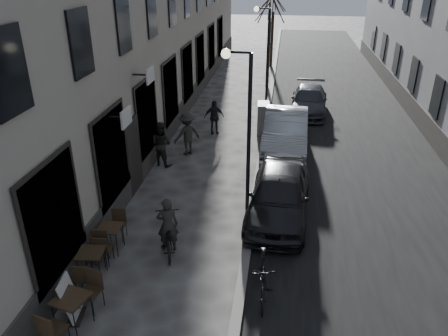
% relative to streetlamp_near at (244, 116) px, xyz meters
% --- Properties ---
extents(road, '(7.30, 60.00, 0.00)m').
position_rel_streetlamp_near_xyz_m(road, '(4.02, 10.00, -3.16)').
color(road, black).
rests_on(road, ground).
extents(kerb, '(0.25, 60.00, 0.12)m').
position_rel_streetlamp_near_xyz_m(kerb, '(0.37, 10.00, -3.10)').
color(kerb, slate).
rests_on(kerb, ground).
extents(streetlamp_near, '(0.90, 0.28, 5.09)m').
position_rel_streetlamp_near_xyz_m(streetlamp_near, '(0.00, 0.00, 0.00)').
color(streetlamp_near, black).
rests_on(streetlamp_near, ground).
extents(streetlamp_far, '(0.90, 0.28, 5.09)m').
position_rel_streetlamp_near_xyz_m(streetlamp_far, '(0.00, 12.00, 0.00)').
color(streetlamp_far, black).
rests_on(streetlamp_far, ground).
extents(tree_near, '(2.40, 2.40, 5.70)m').
position_rel_streetlamp_near_xyz_m(tree_near, '(0.07, 15.00, 1.50)').
color(tree_near, black).
rests_on(tree_near, ground).
extents(tree_far, '(2.40, 2.40, 5.70)m').
position_rel_streetlamp_near_xyz_m(tree_far, '(0.07, 21.00, 1.50)').
color(tree_far, black).
rests_on(tree_far, ground).
extents(bistro_set_a, '(0.84, 1.70, 0.97)m').
position_rel_streetlamp_near_xyz_m(bistro_set_a, '(-3.13, -5.53, -2.66)').
color(bistro_set_a, black).
rests_on(bistro_set_a, ground).
extents(bistro_set_b, '(0.70, 1.59, 0.92)m').
position_rel_streetlamp_near_xyz_m(bistro_set_b, '(-3.39, -3.89, -2.69)').
color(bistro_set_b, black).
rests_on(bistro_set_b, ground).
extents(bistro_set_c, '(0.63, 1.52, 0.90)m').
position_rel_streetlamp_near_xyz_m(bistro_set_c, '(-3.35, -2.74, -2.70)').
color(bistro_set_c, black).
rests_on(bistro_set_c, ground).
extents(sign_board, '(0.43, 0.65, 1.06)m').
position_rel_streetlamp_near_xyz_m(sign_board, '(-3.29, -5.27, -2.73)').
color(sign_board, black).
rests_on(sign_board, ground).
extents(utility_cabinet, '(0.58, 0.98, 1.43)m').
position_rel_streetlamp_near_xyz_m(utility_cabinet, '(0.27, 6.91, -2.45)').
color(utility_cabinet, slate).
rests_on(utility_cabinet, ground).
extents(bicycle, '(1.12, 1.98, 0.98)m').
position_rel_streetlamp_near_xyz_m(bicycle, '(-1.79, -2.47, -2.67)').
color(bicycle, black).
rests_on(bicycle, ground).
extents(cyclist_rider, '(0.67, 0.52, 1.61)m').
position_rel_streetlamp_near_xyz_m(cyclist_rider, '(-1.79, -2.47, -2.36)').
color(cyclist_rider, '#272522').
rests_on(cyclist_rider, ground).
extents(pedestrian_near, '(1.05, 0.95, 1.77)m').
position_rel_streetlamp_near_xyz_m(pedestrian_near, '(-3.43, 2.90, -2.28)').
color(pedestrian_near, black).
rests_on(pedestrian_near, ground).
extents(pedestrian_mid, '(1.30, 1.25, 1.78)m').
position_rel_streetlamp_near_xyz_m(pedestrian_mid, '(-2.66, 4.06, -2.27)').
color(pedestrian_mid, '#292724').
rests_on(pedestrian_mid, ground).
extents(pedestrian_far, '(1.00, 0.69, 1.58)m').
position_rel_streetlamp_near_xyz_m(pedestrian_far, '(-1.96, 6.57, -2.37)').
color(pedestrian_far, black).
rests_on(pedestrian_far, ground).
extents(car_near, '(2.11, 4.64, 1.54)m').
position_rel_streetlamp_near_xyz_m(car_near, '(1.17, -0.29, -2.39)').
color(car_near, black).
rests_on(car_near, ground).
extents(car_mid, '(1.86, 5.07, 1.66)m').
position_rel_streetlamp_near_xyz_m(car_mid, '(1.30, 4.99, -2.33)').
color(car_mid, '#9EA2A7').
rests_on(car_mid, ground).
extents(car_far, '(2.15, 4.61, 1.30)m').
position_rel_streetlamp_near_xyz_m(car_far, '(2.47, 10.25, -2.51)').
color(car_far, '#32353C').
rests_on(car_far, ground).
extents(moped, '(0.65, 1.92, 1.13)m').
position_rel_streetlamp_near_xyz_m(moped, '(0.89, -4.00, -2.59)').
color(moped, black).
rests_on(moped, ground).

